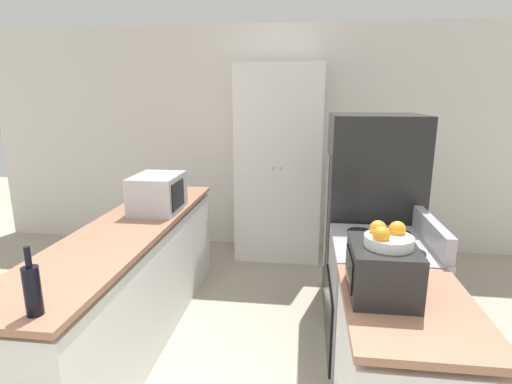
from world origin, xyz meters
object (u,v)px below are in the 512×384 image
(fruit_bowl, at_px, (388,237))
(pantry_cabinet, at_px, (279,164))
(refrigerator, at_px, (370,216))
(microwave, at_px, (158,193))
(toaster_oven, at_px, (382,270))
(stove, at_px, (379,304))
(wine_bottle, at_px, (32,289))

(fruit_bowl, bearing_deg, pantry_cabinet, 104.52)
(refrigerator, xyz_separation_m, microwave, (-1.73, -0.26, 0.20))
(toaster_oven, height_order, fruit_bowl, fruit_bowl)
(refrigerator, bearing_deg, stove, -92.20)
(microwave, relative_size, fruit_bowl, 2.12)
(stove, height_order, toaster_oven, toaster_oven)
(pantry_cabinet, bearing_deg, stove, -66.86)
(refrigerator, bearing_deg, fruit_bowl, -96.18)
(stove, xyz_separation_m, toaster_oven, (-0.14, -0.71, 0.56))
(stove, distance_m, fruit_bowl, 1.03)
(stove, height_order, fruit_bowl, fruit_bowl)
(microwave, xyz_separation_m, toaster_oven, (1.56, -1.23, -0.03))
(pantry_cabinet, relative_size, wine_bottle, 6.92)
(wine_bottle, height_order, toaster_oven, wine_bottle)
(microwave, bearing_deg, wine_bottle, -88.23)
(pantry_cabinet, bearing_deg, microwave, -123.00)
(pantry_cabinet, bearing_deg, refrigerator, -53.08)
(refrigerator, distance_m, toaster_oven, 1.51)
(pantry_cabinet, xyz_separation_m, wine_bottle, (-0.84, -2.98, -0.06))
(microwave, xyz_separation_m, wine_bottle, (0.05, -1.61, -0.03))
(stove, relative_size, toaster_oven, 2.79)
(stove, height_order, microwave, microwave)
(pantry_cabinet, relative_size, refrigerator, 1.28)
(pantry_cabinet, height_order, fruit_bowl, pantry_cabinet)
(pantry_cabinet, xyz_separation_m, fruit_bowl, (0.68, -2.62, 0.11))
(toaster_oven, bearing_deg, microwave, 141.64)
(stove, height_order, wine_bottle, wine_bottle)
(pantry_cabinet, relative_size, fruit_bowl, 9.70)
(microwave, xyz_separation_m, fruit_bowl, (1.57, -1.24, 0.14))
(toaster_oven, distance_m, fruit_bowl, 0.17)
(microwave, height_order, wine_bottle, wine_bottle)
(refrigerator, bearing_deg, toaster_oven, -96.64)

